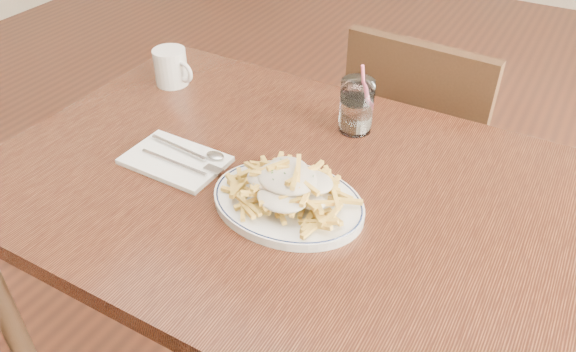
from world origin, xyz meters
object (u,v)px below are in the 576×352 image
Objects in this scene: table at (290,212)px; loaded_fries at (288,183)px; water_glass at (356,109)px; chair_far at (418,150)px; coffee_mug at (171,67)px; fries_plate at (288,202)px.

table is 0.15m from loaded_fries.
table is 4.86× the size of loaded_fries.
chair_far is at bearing 82.40° from water_glass.
water_glass is 1.40× the size of coffee_mug.
water_glass is at bearing 90.43° from loaded_fries.
loaded_fries is (-0.05, -0.69, 0.32)m from chair_far.
coffee_mug is (-0.46, 0.21, 0.12)m from table.
coffee_mug is at bearing 150.73° from loaded_fries.
fries_plate is at bearing -89.57° from water_glass.
fries_plate is 2.87× the size of coffee_mug.
water_glass is at bearing -97.60° from chair_far.
chair_far is at bearing 37.64° from coffee_mug.
loaded_fries is at bearing -94.08° from chair_far.
water_glass is at bearing 3.45° from coffee_mug.
fries_plate is at bearing -29.27° from coffee_mug.
chair_far is 0.74m from fries_plate.
loaded_fries is at bearing -29.27° from coffee_mug.
table is at bearing -97.44° from water_glass.
coffee_mug is at bearing -176.55° from water_glass.
coffee_mug is (-0.49, 0.27, 0.04)m from fries_plate.
chair_far is at bearing 85.92° from fries_plate.
loaded_fries is 2.15× the size of coffee_mug.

